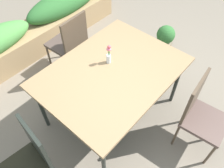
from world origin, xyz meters
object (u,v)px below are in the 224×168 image
at_px(chair_far_side, 70,41).
at_px(planter_box, 32,32).
at_px(potted_plant, 165,39).
at_px(chair_near_right, 200,113).
at_px(flower_vase, 109,54).
at_px(chair_end_left, 31,159).
at_px(dining_table, 112,74).

distance_m(chair_far_side, planter_box, 0.90).
bearing_deg(potted_plant, chair_far_side, 147.73).
distance_m(chair_near_right, planter_box, 2.77).
bearing_deg(chair_far_side, potted_plant, -36.01).
relative_size(chair_near_right, chair_far_side, 0.99).
distance_m(chair_near_right, chair_far_side, 1.89).
xyz_separation_m(chair_far_side, flower_vase, (-0.13, -0.83, 0.35)).
height_order(chair_end_left, chair_near_right, chair_near_right).
height_order(flower_vase, potted_plant, flower_vase).
height_order(chair_end_left, flower_vase, flower_vase).
height_order(dining_table, chair_near_right, chair_near_right).
distance_m(chair_near_right, potted_plant, 1.59).
xyz_separation_m(chair_near_right, planter_box, (-0.21, 2.76, -0.19)).
distance_m(chair_near_right, flower_vase, 1.15).
distance_m(dining_table, planter_box, 1.87).
relative_size(chair_end_left, planter_box, 0.29).
relative_size(chair_near_right, potted_plant, 1.95).
distance_m(flower_vase, planter_box, 1.80).
bearing_deg(chair_far_side, chair_end_left, -148.40).
relative_size(chair_far_side, potted_plant, 1.97).
height_order(flower_vase, planter_box, flower_vase).
distance_m(chair_end_left, planter_box, 2.23).
bearing_deg(flower_vase, chair_far_side, 81.35).
relative_size(dining_table, potted_plant, 3.11).
distance_m(dining_table, chair_far_side, 0.98).
xyz_separation_m(dining_table, chair_near_right, (0.34, -0.94, -0.21)).
bearing_deg(flower_vase, planter_box, 88.27).
xyz_separation_m(dining_table, potted_plant, (1.45, 0.15, -0.48)).
relative_size(chair_far_side, planter_box, 0.30).
height_order(chair_far_side, potted_plant, chair_far_side).
height_order(dining_table, flower_vase, flower_vase).
bearing_deg(dining_table, chair_end_left, -179.54).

